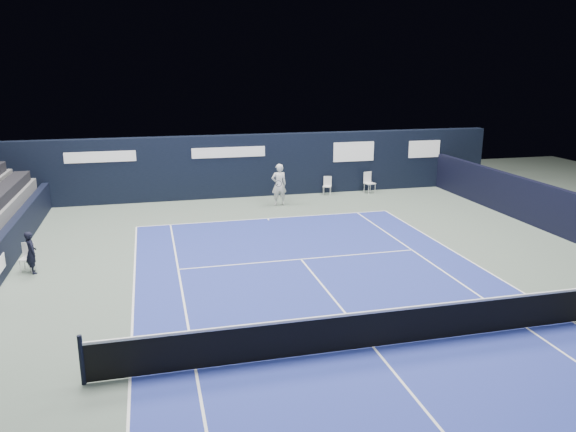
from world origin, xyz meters
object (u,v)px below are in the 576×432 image
line_judge_chair (28,255)px  tennis_net (374,328)px  folding_chair_back_b (369,181)px  folding_chair_back_a (327,184)px  tennis_player (279,185)px

line_judge_chair → tennis_net: bearing=-27.5°
folding_chair_back_b → tennis_net: tennis_net is taller
folding_chair_back_b → line_judge_chair: size_ratio=1.20×
folding_chair_back_a → folding_chair_back_b: folding_chair_back_b is taller
folding_chair_back_a → tennis_net: tennis_net is taller
folding_chair_back_b → line_judge_chair: 17.06m
folding_chair_back_b → tennis_player: bearing=-179.2°
folding_chair_back_a → folding_chair_back_b: (2.21, -0.14, 0.09)m
line_judge_chair → tennis_player: bearing=47.2°
folding_chair_back_a → tennis_player: (-2.94, -1.68, 0.46)m
tennis_net → tennis_player: bearing=85.8°
tennis_net → folding_chair_back_a: bearing=75.9°
tennis_net → tennis_player: 14.21m
line_judge_chair → tennis_player: 11.87m
folding_chair_back_b → tennis_net: bearing=-127.3°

